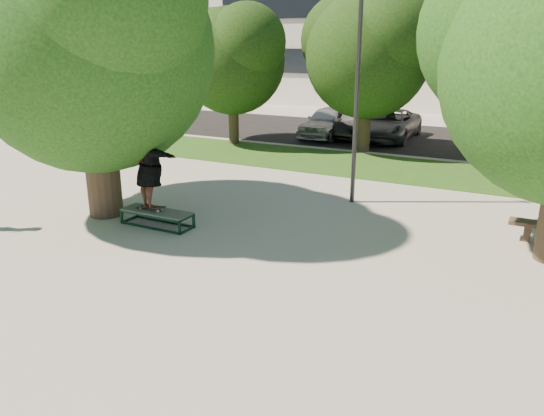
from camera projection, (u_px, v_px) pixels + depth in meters
The scene contains 13 objects.
ground at pixel (224, 257), 10.91m from camera, with size 120.00×120.00×0.00m, color #A9A49B.
grass_strip at pixel (395, 169), 18.49m from camera, with size 30.00×4.00×0.02m, color #1F3F12.
asphalt_strip at pixel (411, 138), 24.43m from camera, with size 40.00×8.00×0.01m, color black.
tree_left at pixel (89, 34), 12.40m from camera, with size 6.96×5.95×7.12m.
bg_tree_left at pixel (232, 54), 22.05m from camera, with size 5.28×4.51×5.77m.
bg_tree_mid at pixel (367, 48), 20.39m from camera, with size 5.76×4.92×6.24m.
bg_tree_right at pixel (520, 65), 17.68m from camera, with size 5.04×4.31×5.43m.
lamppost at pixel (357, 86), 13.75m from camera, with size 0.25×0.15×6.11m.
grind_box at pixel (157, 218), 12.74m from camera, with size 1.80×0.60×0.38m.
skater_rig at pixel (149, 171), 12.47m from camera, with size 2.22×1.02×1.82m.
car_silver_a at pixel (329, 122), 24.51m from camera, with size 1.67×4.16×1.42m, color #B8B8BD.
car_dark at pixel (359, 124), 24.29m from camera, with size 1.35×3.87×1.27m, color black.
car_grey at pixel (388, 125), 23.87m from camera, with size 2.22×4.82×1.34m, color #57575C.
Camera 1 is at (5.55, -8.49, 4.25)m, focal length 35.00 mm.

